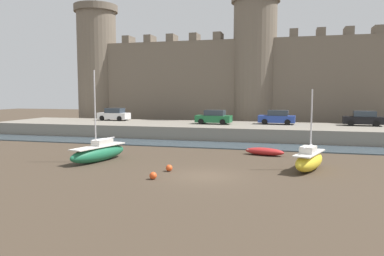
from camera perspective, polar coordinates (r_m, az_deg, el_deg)
ground_plane at (r=23.06m, az=1.92°, el=-7.32°), size 160.00×160.00×0.00m
water_channel at (r=35.86m, az=6.68°, el=-2.69°), size 80.00×4.50×0.10m
quay_road at (r=42.92m, az=8.07°, el=-0.46°), size 60.20×10.00×1.46m
castle at (r=52.92m, az=9.51°, el=8.35°), size 54.77×6.57×21.27m
sailboat_foreground_right at (r=28.61m, az=-14.01°, el=-3.60°), size 2.54×5.67×6.70m
sailboat_midflat_right at (r=25.69m, az=17.43°, el=-4.68°), size 2.56×4.64×5.31m
rowboat_midflat_left at (r=31.01m, az=10.97°, el=-3.51°), size 3.38×1.75×0.62m
mooring_buoy_near_channel at (r=24.38m, az=-3.51°, el=-6.10°), size 0.44×0.44×0.44m
mooring_buoy_near_shore at (r=22.26m, az=-5.95°, el=-7.23°), size 0.44×0.44×0.44m
car_quay_centre_west at (r=45.15m, az=24.64°, el=1.30°), size 4.19×2.05×1.62m
car_quay_centre_east at (r=44.06m, az=12.83°, el=1.57°), size 4.19×2.05×1.62m
car_quay_west at (r=50.01m, az=-11.78°, el=2.03°), size 4.19×2.05×1.62m
car_quay_east at (r=43.36m, az=3.36°, el=1.64°), size 4.19×2.05×1.62m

